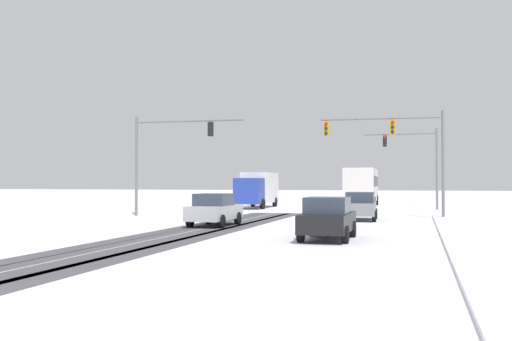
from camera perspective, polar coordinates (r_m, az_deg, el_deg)
The scene contains 13 objects.
wheel_track_left_lane at distance 24.74m, azimuth -4.28°, elevation -6.21°, with size 1.16×34.23×0.01m, color #4C4C51.
wheel_track_right_lane at distance 25.74m, azimuth -9.75°, elevation -6.00°, with size 0.91×34.23×0.01m, color #4C4C51.
wheel_track_center at distance 25.42m, azimuth -8.18°, elevation -6.07°, with size 0.73×34.23×0.01m, color #4C4C51.
wheel_track_oncoming at distance 25.03m, azimuth -6.05°, elevation -6.15°, with size 1.14×34.23×0.01m, color #4C4C51.
sidewalk_kerb_right at distance 21.93m, azimuth 23.05°, elevation -6.63°, with size 4.00×34.23×0.12m, color white.
traffic_signal_far_right at distance 48.83m, azimuth 15.33°, elevation 1.51°, with size 5.89×0.38×6.50m.
traffic_signal_near_left at distance 38.25m, azimuth -8.72°, elevation 2.34°, with size 7.38×0.48×6.50m.
traffic_signal_near_right at distance 36.71m, azimuth 13.68°, elevation 2.81°, with size 7.44×0.69×6.50m.
car_grey_lead at distance 34.19m, azimuth 10.14°, elevation -3.43°, with size 1.97×4.17×1.62m.
car_silver_second at distance 29.45m, azimuth -4.07°, elevation -3.81°, with size 1.86×4.12×1.62m.
car_black_third at distance 22.48m, azimuth 7.00°, elevation -4.64°, with size 1.85×4.11×1.62m.
bus_oncoming at distance 53.79m, azimuth 10.27°, elevation -1.34°, with size 2.95×11.08×3.38m.
box_truck_delivery at distance 50.17m, azimuth 0.15°, elevation -1.78°, with size 2.43×7.45×3.02m.
Camera 1 is at (8.17, -7.63, 2.19)m, focal length 41.06 mm.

